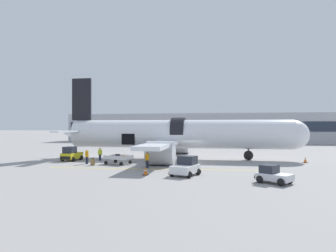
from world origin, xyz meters
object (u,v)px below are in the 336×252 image
Objects in this scene: baggage_tug_lead at (186,167)px; ground_crew_supervisor at (147,159)px; baggage_cart_loading at (119,159)px; airplane at (175,135)px; suitcase_on_tarmac_upright at (93,162)px; ground_crew_loader_b at (87,156)px; baggage_tug_mid at (273,175)px; ground_crew_driver at (100,154)px; baggage_tug_rear at (71,155)px; ground_crew_loader_a at (147,155)px.

ground_crew_supervisor is (-4.36, 3.76, 0.16)m from baggage_tug_lead.
baggage_tug_lead is at bearing -37.15° from baggage_cart_loading.
airplane is 39.37× the size of suitcase_on_tarmac_upright.
baggage_tug_lead is 10.35m from baggage_cart_loading.
baggage_tug_lead is at bearing -26.02° from ground_crew_loader_b.
baggage_tug_mid is 1.80× the size of ground_crew_driver.
baggage_tug_rear is at bearing 140.29° from suitcase_on_tarmac_upright.
baggage_tug_rear is at bearing 156.49° from ground_crew_supervisor.
baggage_tug_lead is 3.85× the size of suitcase_on_tarmac_upright.
baggage_tug_mid is at bearing -23.45° from ground_crew_loader_b.
suitcase_on_tarmac_upright is at bearing -146.94° from baggage_cart_loading.
ground_crew_supervisor is (-11.13, 6.05, 0.30)m from baggage_tug_mid.
airplane reaches higher than ground_crew_loader_b.
baggage_tug_lead is at bearing -29.17° from baggage_tug_rear.
airplane is at bearing 38.55° from ground_crew_loader_b.
suitcase_on_tarmac_upright is (1.17, -1.05, -0.52)m from ground_crew_loader_b.
ground_crew_driver reaches higher than baggage_tug_mid.
suitcase_on_tarmac_upright is (-17.39, 7.00, -0.22)m from baggage_tug_mid.
baggage_tug_lead reaches higher than ground_crew_driver.
airplane is 11.51m from suitcase_on_tarmac_upright.
baggage_cart_loading is at bearing 7.94° from ground_crew_loader_b.
baggage_cart_loading is 4.63m from ground_crew_supervisor.
baggage_tug_mid is 18.75m from suitcase_on_tarmac_upright.
baggage_tug_rear reaches higher than baggage_cart_loading.
baggage_cart_loading is at bearing -39.99° from ground_crew_driver.
baggage_tug_lead is 1.91× the size of ground_crew_supervisor.
ground_crew_loader_b is 7.69m from ground_crew_supervisor.
ground_crew_loader_b is at bearing 138.07° from suitcase_on_tarmac_upright.
baggage_tug_lead is 9.87m from ground_crew_loader_a.
baggage_tug_lead reaches higher than baggage_tug_mid.
ground_crew_loader_a is at bearing -119.15° from airplane.
ground_crew_loader_a is (2.74, 1.94, 0.35)m from baggage_cart_loading.
ground_crew_driver is (0.11, 3.37, -0.04)m from ground_crew_loader_b.
suitcase_on_tarmac_upright is at bearing -76.54° from ground_crew_driver.
ground_crew_loader_b is (-11.79, 5.75, 0.17)m from baggage_tug_lead.
airplane is 10.54× the size of baggage_tug_rear.
baggage_cart_loading is at bearing -144.71° from ground_crew_loader_a.
ground_crew_driver is (3.43, 0.69, 0.09)m from baggage_tug_rear.
baggage_cart_loading is 2.25× the size of ground_crew_loader_a.
ground_crew_loader_b reaches higher than baggage_tug_lead.
ground_crew_loader_a is (-12.27, 10.49, 0.34)m from baggage_tug_mid.
baggage_tug_lead reaches higher than baggage_cart_loading.
baggage_tug_rear reaches higher than ground_crew_supervisor.
airplane is 13.16m from baggage_tug_rear.
baggage_tug_lead is 11.62m from suitcase_on_tarmac_upright.
baggage_tug_rear reaches higher than baggage_tug_lead.
baggage_tug_rear reaches higher than ground_crew_loader_a.
ground_crew_loader_a is at bearing 139.49° from baggage_tug_mid.
ground_crew_loader_a is at bearing 34.27° from suitcase_on_tarmac_upright.
ground_crew_supervisor is (7.32, -5.37, 0.04)m from ground_crew_driver.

